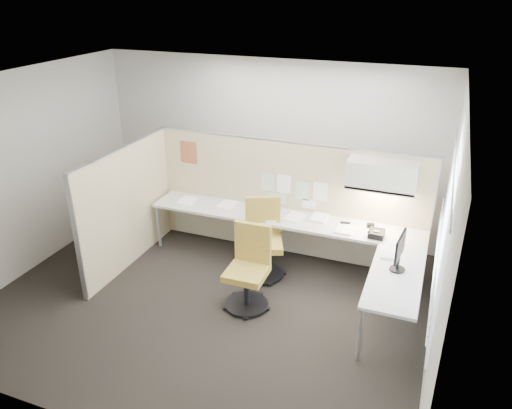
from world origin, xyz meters
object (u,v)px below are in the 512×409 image
at_px(monitor, 400,250).
at_px(phone, 376,234).
at_px(chair_left, 249,270).
at_px(chair_right, 263,241).
at_px(desk, 302,233).

relative_size(monitor, phone, 2.12).
relative_size(chair_left, phone, 4.92).
distance_m(chair_right, phone, 1.54).
distance_m(chair_left, chair_right, 0.77).
xyz_separation_m(desk, chair_right, (-0.49, -0.26, -0.09)).
height_order(chair_left, chair_right, chair_right).
distance_m(desk, phone, 1.02).
bearing_deg(desk, chair_left, -111.56).
bearing_deg(phone, chair_left, -141.03).
xyz_separation_m(desk, chair_left, (-0.40, -1.02, -0.10)).
bearing_deg(chair_right, phone, -12.91).
relative_size(desk, monitor, 8.69).
bearing_deg(desk, phone, 0.17).
bearing_deg(monitor, chair_left, 105.33).
bearing_deg(phone, chair_right, -167.14).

